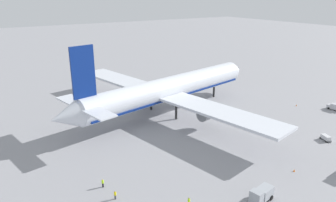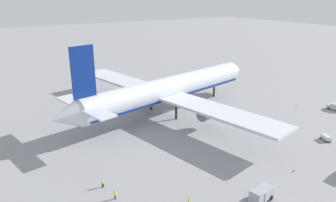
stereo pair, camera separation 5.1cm
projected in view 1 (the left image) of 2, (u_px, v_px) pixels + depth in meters
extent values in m
plane|color=gray|center=(170.00, 112.00, 98.23)|extent=(600.00, 600.00, 0.00)
cylinder|color=silver|center=(170.00, 88.00, 95.78)|extent=(61.13, 18.67, 7.12)
cone|color=silver|center=(235.00, 71.00, 117.53)|extent=(6.93, 7.94, 6.98)
cone|color=silver|center=(65.00, 117.00, 73.58)|extent=(8.29, 8.01, 6.77)
cube|color=navy|center=(83.00, 72.00, 74.05)|extent=(5.98, 1.64, 12.39)
cube|color=silver|center=(72.00, 100.00, 80.49)|extent=(6.19, 10.40, 0.36)
cube|color=silver|center=(97.00, 113.00, 72.35)|extent=(6.19, 10.40, 0.36)
cube|color=silver|center=(121.00, 80.00, 108.80)|extent=(15.68, 36.77, 0.70)
cylinder|color=slate|center=(133.00, 89.00, 106.55)|extent=(5.76, 4.91, 4.01)
cube|color=silver|center=(221.00, 112.00, 79.48)|extent=(15.68, 36.77, 0.70)
cylinder|color=slate|center=(207.00, 114.00, 84.48)|extent=(5.11, 4.29, 3.48)
cylinder|color=black|center=(214.00, 91.00, 111.50)|extent=(0.70, 0.70, 3.99)
cylinder|color=black|center=(151.00, 103.00, 99.40)|extent=(0.70, 0.70, 3.99)
cylinder|color=black|center=(176.00, 113.00, 91.79)|extent=(0.70, 0.70, 3.99)
cube|color=navy|center=(170.00, 94.00, 96.42)|extent=(58.67, 17.85, 0.50)
cube|color=#999EA5|center=(256.00, 197.00, 54.35)|extent=(1.88, 2.32, 2.38)
cube|color=#999EA5|center=(265.00, 192.00, 56.21)|extent=(3.48, 2.62, 1.91)
cube|color=black|center=(255.00, 196.00, 53.81)|extent=(0.40, 1.73, 1.05)
cylinder|color=black|center=(251.00, 200.00, 55.55)|extent=(0.94, 0.46, 0.90)
cylinder|color=black|center=(271.00, 198.00, 56.23)|extent=(0.94, 0.46, 0.90)
cylinder|color=black|center=(261.00, 193.00, 57.66)|extent=(0.94, 0.46, 0.90)
cube|color=silver|center=(335.00, 107.00, 99.30)|extent=(2.27, 4.83, 1.10)
cube|color=silver|center=(336.00, 105.00, 98.85)|extent=(1.93, 3.13, 0.55)
cylinder|color=black|center=(328.00, 108.00, 100.09)|extent=(0.28, 0.66, 0.64)
cylinder|color=black|center=(331.00, 107.00, 101.16)|extent=(0.28, 0.66, 0.64)
cube|color=#595B60|center=(326.00, 139.00, 79.07)|extent=(2.37, 3.22, 0.15)
cylinder|color=#333338|center=(330.00, 142.00, 77.44)|extent=(0.29, 0.59, 0.08)
cube|color=silver|center=(326.00, 137.00, 78.89)|extent=(2.07, 2.73, 0.95)
cylinder|color=black|center=(331.00, 141.00, 78.20)|extent=(0.26, 0.42, 0.40)
cylinder|color=black|center=(326.00, 142.00, 77.94)|extent=(0.26, 0.42, 0.40)
cylinder|color=black|center=(325.00, 137.00, 80.25)|extent=(0.26, 0.42, 0.40)
cylinder|color=black|center=(320.00, 138.00, 79.99)|extent=(0.26, 0.42, 0.40)
cylinder|color=#3F3F47|center=(115.00, 197.00, 56.48)|extent=(0.37, 0.37, 0.81)
cylinder|color=yellow|center=(115.00, 194.00, 56.25)|extent=(0.46, 0.46, 0.60)
sphere|color=#8C6647|center=(115.00, 192.00, 56.12)|extent=(0.22, 0.22, 0.22)
cylinder|color=#B2F219|center=(189.00, 200.00, 54.41)|extent=(0.56, 0.56, 0.62)
sphere|color=#8C6647|center=(189.00, 198.00, 54.28)|extent=(0.22, 0.22, 0.22)
cylinder|color=black|center=(103.00, 185.00, 59.96)|extent=(0.44, 0.44, 0.84)
cylinder|color=#B2F219|center=(103.00, 182.00, 59.72)|extent=(0.54, 0.54, 0.63)
sphere|color=tan|center=(103.00, 180.00, 59.59)|extent=(0.23, 0.23, 0.23)
cone|color=orange|center=(296.00, 105.00, 103.06)|extent=(0.36, 0.36, 0.55)
cone|color=orange|center=(227.00, 79.00, 134.98)|extent=(0.36, 0.36, 0.55)
cone|color=orange|center=(294.00, 170.00, 65.23)|extent=(0.36, 0.36, 0.55)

